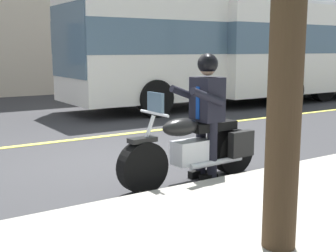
{
  "coord_description": "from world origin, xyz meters",
  "views": [
    {
      "loc": [
        3.01,
        6.35,
        1.8
      ],
      "look_at": [
        -0.29,
        1.28,
        0.75
      ],
      "focal_mm": 47.81,
      "sensor_mm": 36.0,
      "label": 1
    }
  ],
  "objects": [
    {
      "name": "lane_center_stripe",
      "position": [
        0.0,
        -2.0,
        0.01
      ],
      "size": [
        60.0,
        0.16,
        0.01
      ],
      "primitive_type": "cube",
      "color": "#E5DB4C",
      "rests_on": "ground_plane"
    },
    {
      "name": "bus_near",
      "position": [
        -11.05,
        -4.51,
        1.87
      ],
      "size": [
        11.05,
        2.7,
        3.3
      ],
      "color": "white",
      "rests_on": "ground_plane"
    },
    {
      "name": "rider_main",
      "position": [
        -0.73,
        1.57,
        1.04
      ],
      "size": [
        0.64,
        0.56,
        1.74
      ],
      "color": "black",
      "rests_on": "ground_plane"
    },
    {
      "name": "bus_far",
      "position": [
        -6.7,
        -4.9,
        1.87
      ],
      "size": [
        11.05,
        2.7,
        3.3
      ],
      "color": "white",
      "rests_on": "ground_plane"
    },
    {
      "name": "ground_plane",
      "position": [
        0.0,
        0.0,
        0.0
      ],
      "size": [
        80.0,
        80.0,
        0.0
      ],
      "primitive_type": "plane",
      "color": "#333335"
    },
    {
      "name": "motorcycle_main",
      "position": [
        -0.54,
        1.58,
        0.45
      ],
      "size": [
        2.22,
        0.65,
        1.26
      ],
      "color": "black",
      "rests_on": "ground_plane"
    }
  ]
}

